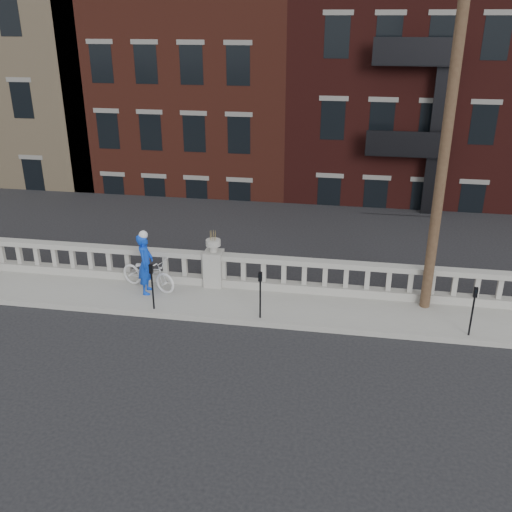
{
  "coord_description": "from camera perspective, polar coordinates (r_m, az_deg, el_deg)",
  "views": [
    {
      "loc": [
        3.9,
        -11.32,
        7.76
      ],
      "look_at": [
        1.42,
        3.2,
        1.51
      ],
      "focal_mm": 40.0,
      "sensor_mm": 36.0,
      "label": 1
    }
  ],
  "objects": [
    {
      "name": "parking_meter_e",
      "position": [
        15.42,
        20.91,
        -4.69
      ],
      "size": [
        0.1,
        0.09,
        1.36
      ],
      "color": "black",
      "rests_on": "sidewalk"
    },
    {
      "name": "parking_meter_d",
      "position": [
        15.23,
        0.42,
        -3.39
      ],
      "size": [
        0.1,
        0.09,
        1.36
      ],
      "color": "black",
      "rests_on": "sidewalk"
    },
    {
      "name": "balustrade",
      "position": [
        17.3,
        -4.22,
        -1.4
      ],
      "size": [
        28.0,
        0.34,
        1.03
      ],
      "color": "#98968D",
      "rests_on": "sidewalk"
    },
    {
      "name": "bicycle",
      "position": [
        17.31,
        -10.73,
        -1.68
      ],
      "size": [
        2.04,
        1.28,
        1.01
      ],
      "primitive_type": "imported",
      "rotation": [
        0.0,
        0.0,
        1.23
      ],
      "color": "silver",
      "rests_on": "sidewalk"
    },
    {
      "name": "ground",
      "position": [
        14.27,
        -7.93,
        -10.22
      ],
      "size": [
        120.0,
        120.0,
        0.0
      ],
      "primitive_type": "plane",
      "color": "black",
      "rests_on": "ground"
    },
    {
      "name": "lower_level",
      "position": [
        34.91,
        4.25,
        14.45
      ],
      "size": [
        80.0,
        44.0,
        20.8
      ],
      "color": "#605E59",
      "rests_on": "ground"
    },
    {
      "name": "utility_pole",
      "position": [
        15.31,
        18.64,
        12.32
      ],
      "size": [
        1.6,
        0.28,
        10.0
      ],
      "color": "#422D1E",
      "rests_on": "sidewalk"
    },
    {
      "name": "cyclist",
      "position": [
        16.93,
        -10.98,
        -0.76
      ],
      "size": [
        0.51,
        0.71,
        1.84
      ],
      "primitive_type": "imported",
      "rotation": [
        0.0,
        0.0,
        1.68
      ],
      "color": "blue",
      "rests_on": "sidewalk"
    },
    {
      "name": "parking_meter_c",
      "position": [
        15.95,
        -10.36,
        -2.52
      ],
      "size": [
        0.1,
        0.09,
        1.36
      ],
      "color": "black",
      "rests_on": "sidewalk"
    },
    {
      "name": "planter_pedestal",
      "position": [
        17.22,
        -4.24,
        -0.83
      ],
      "size": [
        0.55,
        0.55,
        1.76
      ],
      "color": "#98968D",
      "rests_on": "sidewalk"
    },
    {
      "name": "sidewalk",
      "position": [
        16.72,
        -4.93,
        -4.49
      ],
      "size": [
        32.0,
        2.2,
        0.15
      ],
      "primitive_type": "cube",
      "color": "#98968D",
      "rests_on": "ground"
    }
  ]
}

